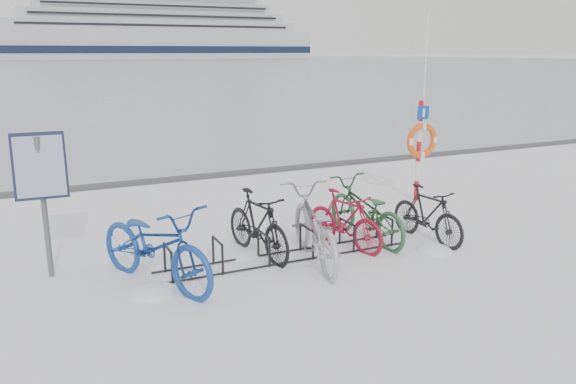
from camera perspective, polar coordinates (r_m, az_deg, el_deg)
ground at (r=8.66m, az=-0.25°, el=-6.73°), size 900.00×900.00×0.00m
ice_sheet at (r=162.41m, az=-24.30°, el=11.85°), size 400.00×298.00×0.02m
quay_edge at (r=14.01m, az=-10.39°, el=1.40°), size 400.00×0.25×0.10m
bike_rack at (r=8.59m, az=-0.25°, el=-5.60°), size 4.00×0.48×0.46m
info_board at (r=8.23m, az=-23.83°, el=1.61°), size 0.69×0.28×2.04m
lifebuoy_station at (r=11.95m, az=13.38°, el=5.10°), size 0.74×0.22×3.82m
cruise_ferry at (r=237.37m, az=-13.35°, el=15.74°), size 124.89×23.58×41.03m
bike_0 at (r=7.76m, az=-13.35°, el=-4.98°), size 1.70×2.39×1.19m
bike_1 at (r=8.64m, az=-3.11°, el=-3.11°), size 0.77×1.80×1.05m
bike_2 at (r=8.38m, az=2.62°, el=-3.30°), size 1.19×2.30×1.15m
bike_3 at (r=9.05m, az=5.77°, el=-2.66°), size 0.90×1.66×0.96m
bike_4 at (r=9.44m, az=7.84°, el=-1.70°), size 0.85×2.06×1.06m
bike_5 at (r=9.61m, az=13.99°, el=-2.02°), size 0.64×1.63×0.95m
snow_drifts at (r=8.47m, az=0.94°, el=-7.21°), size 5.25×1.55×0.22m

